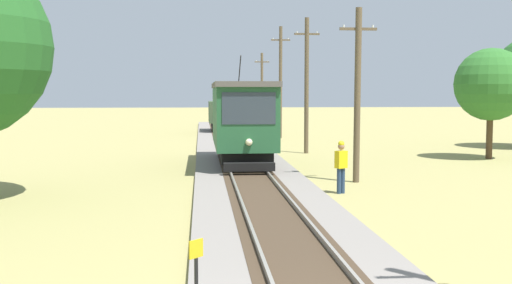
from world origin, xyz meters
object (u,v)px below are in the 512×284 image
utility_pole_distant (262,89)px  tree_left_near (491,85)px  track_worker (341,164)px  utility_pole_near_tram (357,93)px  utility_pole_far (280,81)px  freight_car (223,114)px  trackside_signal_marker (196,273)px  utility_pole_mid (307,84)px  red_tram (242,119)px

utility_pole_distant → tree_left_near: size_ratio=1.26×
track_worker → utility_pole_near_tram: bearing=126.5°
utility_pole_far → tree_left_near: size_ratio=1.45×
utility_pole_far → utility_pole_near_tram: bearing=-90.0°
track_worker → utility_pole_far: bearing=148.9°
freight_car → trackside_signal_marker: bearing=-92.6°
utility_pole_near_tram → utility_pole_mid: 11.30m
trackside_signal_marker → track_worker: track_worker is taller
trackside_signal_marker → red_tram: bearing=84.1°
utility_pole_near_tram → utility_pole_mid: size_ratio=0.87×
utility_pole_far → utility_pole_distant: utility_pole_far is taller
utility_pole_distant → track_worker: bearing=-91.7°
track_worker → tree_left_near: bearing=106.8°
red_tram → utility_pole_distant: 31.55m
utility_pole_mid → tree_left_near: size_ratio=1.33×
trackside_signal_marker → utility_pole_distant: bearing=83.3°
freight_car → utility_pole_distant: size_ratio=0.73×
trackside_signal_marker → track_worker: bearing=66.9°
utility_pole_far → trackside_signal_marker: utility_pole_far is taller
track_worker → tree_left_near: size_ratio=0.32×
utility_pole_distant → trackside_signal_marker: utility_pole_distant is taller
utility_pole_near_tram → trackside_signal_marker: bearing=-113.5°
utility_pole_near_tram → track_worker: 3.62m
freight_car → red_tram: bearing=-90.0°
red_tram → utility_pole_far: size_ratio=1.05×
freight_car → utility_pole_mid: size_ratio=0.70×
trackside_signal_marker → tree_left_near: tree_left_near is taller
trackside_signal_marker → utility_pole_far: bearing=80.7°
utility_pole_near_tram → track_worker: utility_pole_near_tram is taller
utility_pole_near_tram → utility_pole_mid: bearing=90.0°
utility_pole_mid → utility_pole_far: bearing=90.0°
freight_car → utility_pole_mid: bearing=-77.2°
freight_car → tree_left_near: (12.75, -21.20, 2.21)m
freight_car → trackside_signal_marker: size_ratio=4.41×
freight_car → tree_left_near: size_ratio=0.93×
tree_left_near → freight_car: bearing=121.0°
red_tram → freight_car: size_ratio=1.64×
red_tram → freight_car: bearing=90.0°
freight_car → tree_left_near: bearing=-59.0°
utility_pole_distant → track_worker: (-1.16, -39.03, -2.66)m
utility_pole_mid → trackside_signal_marker: (-5.91, -24.89, -3.17)m
utility_pole_distant → tree_left_near: utility_pole_distant is taller
utility_pole_near_tram → trackside_signal_marker: (-5.91, -13.61, -2.69)m
utility_pole_far → trackside_signal_marker: (-5.91, -36.25, -3.51)m
utility_pole_near_tram → utility_pole_distant: utility_pole_distant is taller
trackside_signal_marker → track_worker: (4.76, 11.13, 0.32)m
utility_pole_mid → freight_car: bearing=102.8°
utility_pole_mid → utility_pole_far: size_ratio=0.92×
freight_car → utility_pole_mid: (3.97, -17.47, 2.27)m
utility_pole_near_tram → trackside_signal_marker: 15.08m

